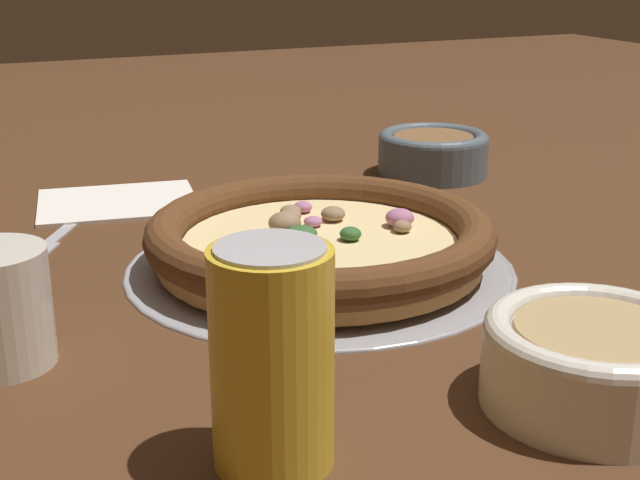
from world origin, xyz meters
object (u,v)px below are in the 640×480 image
(bowl_far, at_px, (433,151))
(bowl_near, at_px, (594,359))
(pizza, at_px, (320,238))
(napkin, at_px, (118,200))
(beverage_can, at_px, (272,358))
(fork, at_px, (61,232))
(pizza_tray, at_px, (320,265))

(bowl_far, bearing_deg, bowl_near, 68.80)
(pizza, relative_size, bowl_near, 2.22)
(napkin, bearing_deg, beverage_can, 86.96)
(fork, bearing_deg, pizza, 75.22)
(pizza_tray, bearing_deg, bowl_near, 100.74)
(bowl_far, bearing_deg, beverage_can, 51.21)
(bowl_far, distance_m, napkin, 0.37)
(pizza, relative_size, beverage_can, 2.41)
(pizza, bearing_deg, fork, -45.04)
(bowl_near, height_order, napkin, bowl_near)
(napkin, xyz_separation_m, beverage_can, (0.03, 0.53, 0.06))
(pizza, height_order, bowl_near, bowl_near)
(pizza, xyz_separation_m, beverage_can, (0.15, 0.26, 0.03))
(pizza, xyz_separation_m, napkin, (0.12, -0.27, -0.02))
(bowl_near, bearing_deg, bowl_far, -111.20)
(bowl_far, relative_size, napkin, 0.71)
(pizza_tray, relative_size, bowl_far, 2.56)
(bowl_near, xyz_separation_m, bowl_far, (-0.20, -0.52, -0.00))
(pizza_tray, distance_m, fork, 0.27)
(bowl_far, xyz_separation_m, beverage_can, (0.40, 0.50, 0.03))
(pizza_tray, relative_size, pizza, 1.12)
(bowl_far, height_order, fork, bowl_far)
(napkin, bearing_deg, pizza, 113.50)
(bowl_near, relative_size, napkin, 0.73)
(pizza, bearing_deg, bowl_far, -137.04)
(pizza, height_order, beverage_can, beverage_can)
(bowl_far, distance_m, beverage_can, 0.64)
(bowl_near, bearing_deg, pizza_tray, -79.26)
(pizza_tray, xyz_separation_m, bowl_near, (-0.05, 0.28, 0.03))
(pizza_tray, xyz_separation_m, beverage_can, (0.14, 0.26, 0.06))
(fork, relative_size, beverage_can, 1.26)
(pizza, distance_m, bowl_near, 0.29)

